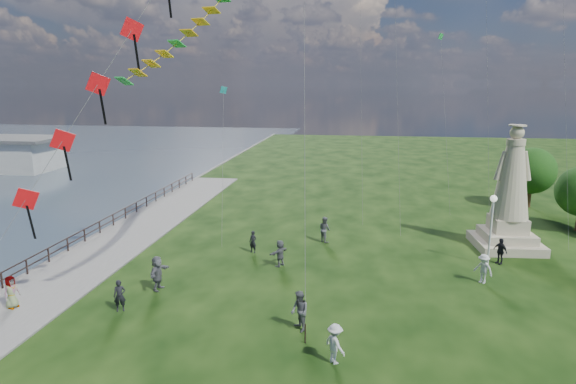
% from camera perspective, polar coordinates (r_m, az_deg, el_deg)
% --- Properties ---
extents(waterfront, '(200.00, 200.00, 1.51)m').
position_cam_1_polar(waterfront, '(32.29, -25.86, -8.46)').
color(waterfront, '#31414A').
rests_on(waterfront, ground).
extents(statue, '(4.41, 4.41, 8.32)m').
position_cam_1_polar(statue, '(35.34, 24.80, -1.16)').
color(statue, '#BFB591').
rests_on(statue, ground).
extents(lamppost, '(0.41, 0.41, 4.40)m').
position_cam_1_polar(lamppost, '(31.46, 23.04, -2.53)').
color(lamppost, silver).
rests_on(lamppost, ground).
extents(tree_row, '(7.43, 13.46, 5.42)m').
position_cam_1_polar(tree_row, '(44.48, 30.08, 0.84)').
color(tree_row, '#382314').
rests_on(tree_row, ground).
extents(person_0, '(0.68, 0.57, 1.58)m').
position_cam_1_polar(person_0, '(25.34, -19.32, -11.53)').
color(person_0, black).
rests_on(person_0, ground).
extents(person_1, '(0.95, 1.06, 1.86)m').
position_cam_1_polar(person_1, '(22.20, 1.38, -13.94)').
color(person_1, '#595960').
rests_on(person_1, ground).
extents(person_2, '(1.14, 1.17, 1.66)m').
position_cam_1_polar(person_2, '(20.03, 5.58, -17.47)').
color(person_2, silver).
rests_on(person_2, ground).
extents(person_5, '(0.94, 1.83, 1.90)m').
position_cam_1_polar(person_5, '(27.13, -15.20, -9.25)').
color(person_5, '#595960').
rests_on(person_5, ground).
extents(person_6, '(0.62, 0.51, 1.46)m').
position_cam_1_polar(person_6, '(31.90, -4.17, -5.91)').
color(person_6, black).
rests_on(person_6, ground).
extents(person_7, '(0.99, 1.02, 1.81)m').
position_cam_1_polar(person_7, '(33.99, 4.36, -4.43)').
color(person_7, '#595960').
rests_on(person_7, ground).
extents(person_8, '(1.18, 1.15, 1.68)m').
position_cam_1_polar(person_8, '(29.17, 22.14, -8.42)').
color(person_8, silver).
rests_on(person_8, ground).
extents(person_9, '(0.96, 1.06, 1.64)m').
position_cam_1_polar(person_9, '(32.61, 23.85, -6.42)').
color(person_9, black).
rests_on(person_9, ground).
extents(person_10, '(0.66, 0.89, 1.64)m').
position_cam_1_polar(person_10, '(27.66, -29.94, -10.43)').
color(person_10, '#595960').
rests_on(person_10, ground).
extents(person_11, '(1.34, 1.64, 1.64)m').
position_cam_1_polar(person_11, '(29.50, -0.95, -7.26)').
color(person_11, '#595960').
rests_on(person_11, ground).
extents(red_kite_train, '(10.18, 9.35, 20.50)m').
position_cam_1_polar(red_kite_train, '(22.65, -18.32, 16.86)').
color(red_kite_train, black).
rests_on(red_kite_train, ground).
extents(small_kites, '(24.37, 16.03, 22.86)m').
position_cam_1_polar(small_kites, '(39.52, 14.99, 17.61)').
color(small_kites, teal).
rests_on(small_kites, ground).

